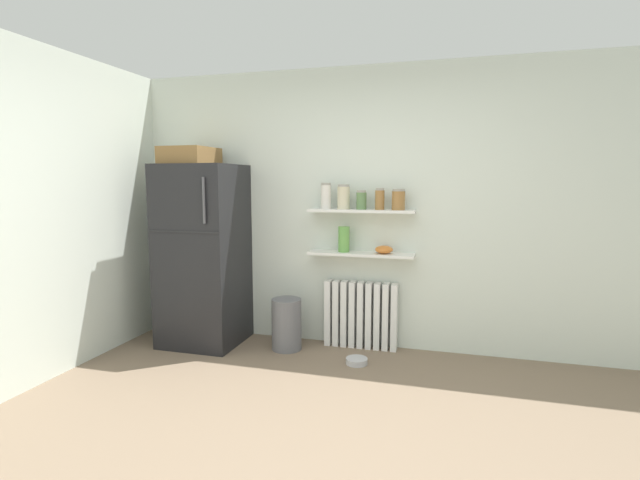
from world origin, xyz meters
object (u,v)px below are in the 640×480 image
(radiator, at_px, (361,315))
(storage_jar_4, at_px, (398,200))
(shelf_bowl, at_px, (384,250))
(storage_jar_2, at_px, (361,200))
(refrigerator, at_px, (203,251))
(storage_jar_3, at_px, (380,199))
(storage_jar_0, at_px, (326,196))
(vase, at_px, (344,239))
(trash_bin, at_px, (287,324))
(pet_food_bowl, at_px, (357,361))
(storage_jar_1, at_px, (344,197))

(radiator, xyz_separation_m, storage_jar_4, (0.33, -0.03, 1.08))
(shelf_bowl, bearing_deg, storage_jar_2, 180.00)
(refrigerator, height_order, storage_jar_3, refrigerator)
(storage_jar_0, xyz_separation_m, storage_jar_3, (0.50, 0.00, -0.02))
(storage_jar_3, bearing_deg, vase, 180.00)
(radiator, relative_size, storage_jar_0, 2.86)
(storage_jar_0, relative_size, vase, 1.01)
(refrigerator, distance_m, trash_bin, 1.06)
(storage_jar_3, relative_size, storage_jar_4, 1.04)
(radiator, distance_m, pet_food_bowl, 0.51)
(storage_jar_2, xyz_separation_m, trash_bin, (-0.65, -0.21, -1.15))
(radiator, distance_m, storage_jar_1, 1.12)
(storage_jar_3, bearing_deg, pet_food_bowl, -107.05)
(storage_jar_0, distance_m, vase, 0.43)
(storage_jar_4, bearing_deg, trash_bin, -168.00)
(refrigerator, bearing_deg, storage_jar_0, 11.17)
(shelf_bowl, distance_m, pet_food_bowl, 1.01)
(storage_jar_0, relative_size, pet_food_bowl, 1.27)
(storage_jar_0, distance_m, shelf_bowl, 0.72)
(vase, height_order, shelf_bowl, vase)
(radiator, xyz_separation_m, storage_jar_2, (0.00, -0.03, 1.08))
(radiator, bearing_deg, trash_bin, -159.87)
(storage_jar_3, bearing_deg, storage_jar_4, 0.00)
(storage_jar_3, bearing_deg, storage_jar_1, 180.00)
(storage_jar_0, xyz_separation_m, storage_jar_2, (0.33, 0.00, -0.03))
(storage_jar_0, relative_size, storage_jar_2, 1.38)
(radiator, relative_size, shelf_bowl, 4.26)
(radiator, xyz_separation_m, pet_food_bowl, (0.05, -0.42, -0.29))
(storage_jar_2, relative_size, shelf_bowl, 1.08)
(refrigerator, bearing_deg, radiator, 9.84)
(radiator, height_order, vase, vase)
(refrigerator, distance_m, radiator, 1.62)
(vase, relative_size, pet_food_bowl, 1.26)
(radiator, distance_m, storage_jar_3, 1.10)
(refrigerator, distance_m, vase, 1.36)
(pet_food_bowl, bearing_deg, vase, 118.23)
(storage_jar_4, height_order, trash_bin, storage_jar_4)
(refrigerator, distance_m, storage_jar_3, 1.75)
(storage_jar_1, relative_size, shelf_bowl, 1.41)
(refrigerator, bearing_deg, shelf_bowl, 7.65)
(storage_jar_1, xyz_separation_m, pet_food_bowl, (0.21, -0.39, -1.39))
(storage_jar_3, relative_size, trash_bin, 0.40)
(storage_jar_1, xyz_separation_m, storage_jar_4, (0.50, 0.00, -0.02))
(storage_jar_0, relative_size, storage_jar_4, 1.28)
(storage_jar_1, bearing_deg, pet_food_bowl, -61.13)
(storage_jar_3, distance_m, trash_bin, 1.44)
(storage_jar_0, height_order, storage_jar_2, storage_jar_0)
(storage_jar_3, bearing_deg, radiator, 169.78)
(shelf_bowl, bearing_deg, refrigerator, -172.35)
(refrigerator, relative_size, storage_jar_2, 10.85)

